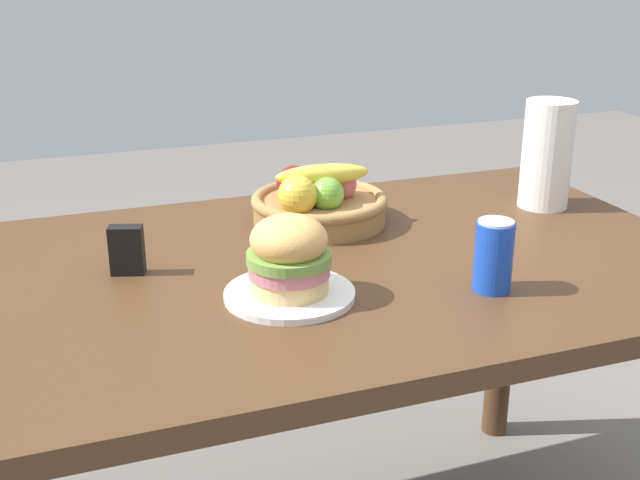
# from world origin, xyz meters

# --- Properties ---
(dining_table) EXTENTS (1.40, 0.90, 0.75)m
(dining_table) POSITION_xyz_m (0.00, 0.00, 0.65)
(dining_table) COLOR #4C301C
(dining_table) RESTS_ON ground_plane
(plate) EXTENTS (0.22, 0.22, 0.01)m
(plate) POSITION_xyz_m (-0.15, -0.13, 0.76)
(plate) COLOR white
(plate) RESTS_ON dining_table
(sandwich) EXTENTS (0.14, 0.14, 0.13)m
(sandwich) POSITION_xyz_m (-0.15, -0.13, 0.83)
(sandwich) COLOR #E5BC75
(sandwich) RESTS_ON plate
(soda_can) EXTENTS (0.07, 0.07, 0.13)m
(soda_can) POSITION_xyz_m (0.19, -0.22, 0.81)
(soda_can) COLOR blue
(soda_can) RESTS_ON dining_table
(fruit_basket) EXTENTS (0.29, 0.29, 0.14)m
(fruit_basket) POSITION_xyz_m (0.03, 0.21, 0.80)
(fruit_basket) COLOR #9E7542
(fruit_basket) RESTS_ON dining_table
(paper_towel_roll) EXTENTS (0.11, 0.11, 0.24)m
(paper_towel_roll) POSITION_xyz_m (0.54, 0.15, 0.87)
(paper_towel_roll) COLOR white
(paper_towel_roll) RESTS_ON dining_table
(napkin_holder) EXTENTS (0.07, 0.05, 0.09)m
(napkin_holder) POSITION_xyz_m (-0.39, 0.07, 0.80)
(napkin_holder) COLOR black
(napkin_holder) RESTS_ON dining_table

